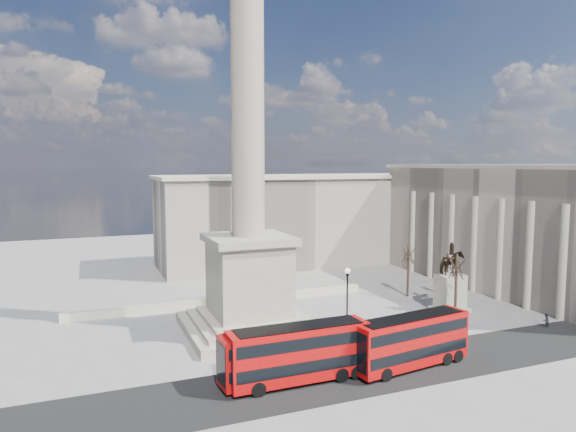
{
  "coord_description": "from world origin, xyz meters",
  "views": [
    {
      "loc": [
        -16.81,
        -48.67,
        18.72
      ],
      "look_at": [
        3.55,
        2.13,
        13.11
      ],
      "focal_mm": 32.0,
      "sensor_mm": 36.0,
      "label": 1
    }
  ],
  "objects_px": {
    "pedestrian_standing": "(546,320)",
    "pedestrian_crossing": "(338,328)",
    "victorian_lamp": "(347,295)",
    "red_bus_c": "(411,341)",
    "red_bus_b": "(285,353)",
    "red_bus_a": "(300,353)",
    "pedestrian_walking": "(369,327)",
    "equestrian_statue": "(450,287)",
    "nelsons_column": "(248,217)"
  },
  "relations": [
    {
      "from": "victorian_lamp",
      "to": "nelsons_column",
      "type": "bearing_deg",
      "value": 152.86
    },
    {
      "from": "nelsons_column",
      "to": "red_bus_c",
      "type": "relative_size",
      "value": 4.08
    },
    {
      "from": "nelsons_column",
      "to": "red_bus_a",
      "type": "height_order",
      "value": "nelsons_column"
    },
    {
      "from": "pedestrian_standing",
      "to": "red_bus_c",
      "type": "bearing_deg",
      "value": 8.55
    },
    {
      "from": "red_bus_a",
      "to": "pedestrian_crossing",
      "type": "relative_size",
      "value": 7.2
    },
    {
      "from": "red_bus_c",
      "to": "red_bus_b",
      "type": "bearing_deg",
      "value": 164.06
    },
    {
      "from": "red_bus_a",
      "to": "pedestrian_standing",
      "type": "relative_size",
      "value": 7.72
    },
    {
      "from": "nelsons_column",
      "to": "red_bus_b",
      "type": "height_order",
      "value": "nelsons_column"
    },
    {
      "from": "red_bus_a",
      "to": "equestrian_statue",
      "type": "relative_size",
      "value": 1.39
    },
    {
      "from": "red_bus_a",
      "to": "victorian_lamp",
      "type": "relative_size",
      "value": 1.68
    },
    {
      "from": "equestrian_statue",
      "to": "victorian_lamp",
      "type": "bearing_deg",
      "value": -170.29
    },
    {
      "from": "nelsons_column",
      "to": "red_bus_b",
      "type": "bearing_deg",
      "value": -94.77
    },
    {
      "from": "nelsons_column",
      "to": "red_bus_a",
      "type": "bearing_deg",
      "value": -90.56
    },
    {
      "from": "red_bus_c",
      "to": "victorian_lamp",
      "type": "bearing_deg",
      "value": 87.46
    },
    {
      "from": "red_bus_b",
      "to": "red_bus_c",
      "type": "height_order",
      "value": "red_bus_c"
    },
    {
      "from": "red_bus_b",
      "to": "pedestrian_standing",
      "type": "bearing_deg",
      "value": -0.13
    },
    {
      "from": "pedestrian_crossing",
      "to": "red_bus_b",
      "type": "bearing_deg",
      "value": 95.58
    },
    {
      "from": "red_bus_a",
      "to": "red_bus_c",
      "type": "relative_size",
      "value": 1.01
    },
    {
      "from": "red_bus_a",
      "to": "red_bus_b",
      "type": "height_order",
      "value": "red_bus_a"
    },
    {
      "from": "victorian_lamp",
      "to": "pedestrian_standing",
      "type": "height_order",
      "value": "victorian_lamp"
    },
    {
      "from": "victorian_lamp",
      "to": "pedestrian_walking",
      "type": "height_order",
      "value": "victorian_lamp"
    },
    {
      "from": "red_bus_b",
      "to": "pedestrian_walking",
      "type": "bearing_deg",
      "value": 26.21
    },
    {
      "from": "victorian_lamp",
      "to": "red_bus_b",
      "type": "bearing_deg",
      "value": -140.75
    },
    {
      "from": "red_bus_a",
      "to": "equestrian_statue",
      "type": "distance_m",
      "value": 29.03
    },
    {
      "from": "red_bus_b",
      "to": "pedestrian_standing",
      "type": "relative_size",
      "value": 7.21
    },
    {
      "from": "equestrian_statue",
      "to": "pedestrian_crossing",
      "type": "distance_m",
      "value": 17.91
    },
    {
      "from": "nelsons_column",
      "to": "red_bus_b",
      "type": "relative_size",
      "value": 4.31
    },
    {
      "from": "pedestrian_walking",
      "to": "pedestrian_standing",
      "type": "bearing_deg",
      "value": -30.96
    },
    {
      "from": "equestrian_statue",
      "to": "pedestrian_standing",
      "type": "xyz_separation_m",
      "value": [
        5.98,
        -9.31,
        -2.31
      ]
    },
    {
      "from": "victorian_lamp",
      "to": "pedestrian_standing",
      "type": "relative_size",
      "value": 4.6
    },
    {
      "from": "victorian_lamp",
      "to": "pedestrian_walking",
      "type": "distance_m",
      "value": 4.2
    },
    {
      "from": "pedestrian_walking",
      "to": "pedestrian_crossing",
      "type": "bearing_deg",
      "value": 143.3
    },
    {
      "from": "red_bus_a",
      "to": "victorian_lamp",
      "type": "height_order",
      "value": "victorian_lamp"
    },
    {
      "from": "red_bus_a",
      "to": "pedestrian_standing",
      "type": "height_order",
      "value": "red_bus_a"
    },
    {
      "from": "equestrian_statue",
      "to": "pedestrian_crossing",
      "type": "height_order",
      "value": "equestrian_statue"
    },
    {
      "from": "red_bus_b",
      "to": "pedestrian_crossing",
      "type": "height_order",
      "value": "red_bus_b"
    },
    {
      "from": "nelsons_column",
      "to": "pedestrian_standing",
      "type": "relative_size",
      "value": 31.11
    },
    {
      "from": "pedestrian_standing",
      "to": "pedestrian_crossing",
      "type": "relative_size",
      "value": 0.93
    },
    {
      "from": "pedestrian_walking",
      "to": "pedestrian_crossing",
      "type": "relative_size",
      "value": 1.05
    },
    {
      "from": "pedestrian_crossing",
      "to": "pedestrian_standing",
      "type": "bearing_deg",
      "value": -141.83
    },
    {
      "from": "nelsons_column",
      "to": "pedestrian_crossing",
      "type": "height_order",
      "value": "nelsons_column"
    },
    {
      "from": "red_bus_a",
      "to": "pedestrian_crossing",
      "type": "bearing_deg",
      "value": 47.89
    },
    {
      "from": "red_bus_c",
      "to": "victorian_lamp",
      "type": "relative_size",
      "value": 1.66
    },
    {
      "from": "red_bus_b",
      "to": "red_bus_c",
      "type": "relative_size",
      "value": 0.94
    },
    {
      "from": "pedestrian_crossing",
      "to": "red_bus_a",
      "type": "bearing_deg",
      "value": 101.55
    },
    {
      "from": "equestrian_statue",
      "to": "pedestrian_standing",
      "type": "height_order",
      "value": "equestrian_statue"
    },
    {
      "from": "pedestrian_walking",
      "to": "pedestrian_standing",
      "type": "distance_m",
      "value": 20.93
    },
    {
      "from": "red_bus_c",
      "to": "pedestrian_standing",
      "type": "relative_size",
      "value": 7.63
    },
    {
      "from": "pedestrian_walking",
      "to": "pedestrian_standing",
      "type": "xyz_separation_m",
      "value": [
        20.27,
        -5.21,
        -0.1
      ]
    },
    {
      "from": "red_bus_c",
      "to": "pedestrian_standing",
      "type": "height_order",
      "value": "red_bus_c"
    }
  ]
}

